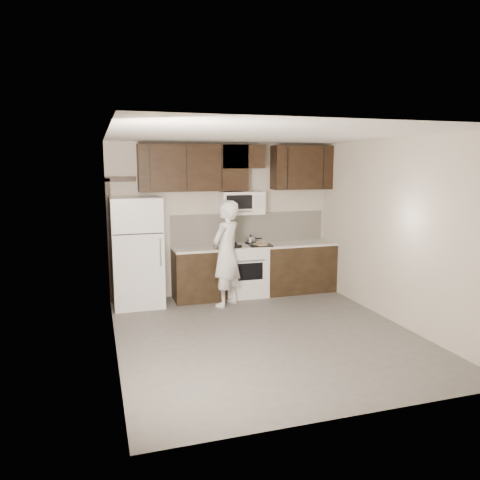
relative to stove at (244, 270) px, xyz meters
name	(u,v)px	position (x,y,z in m)	size (l,w,h in m)	color
floor	(266,334)	(-0.30, -1.94, -0.46)	(4.50, 4.50, 0.00)	#555250
back_wall	(222,219)	(-0.30, 0.31, 0.89)	(4.00, 4.00, 0.00)	#C0B4A3
ceiling	(267,135)	(-0.30, -1.94, 2.24)	(4.50, 4.50, 0.00)	white
counter_run	(260,269)	(0.30, 0.00, 0.00)	(2.95, 0.64, 0.91)	black
stove	(244,270)	(0.00, 0.00, 0.00)	(0.76, 0.66, 0.94)	white
backsplash	(249,227)	(0.20, 0.30, 0.72)	(2.90, 0.02, 0.54)	silver
upper_cabinets	(236,167)	(-0.09, 0.14, 1.82)	(3.48, 0.35, 0.78)	black
microwave	(242,203)	(0.00, 0.12, 1.19)	(0.76, 0.42, 0.40)	white
refrigerator	(137,252)	(-1.85, -0.05, 0.44)	(0.80, 0.76, 1.80)	white
door_trim	(112,229)	(-2.22, 0.27, 0.79)	(0.50, 0.08, 2.12)	black
saucepan	(251,240)	(0.18, 0.15, 0.52)	(0.30, 0.17, 0.16)	silver
baking_tray	(261,245)	(0.26, -0.15, 0.46)	(0.39, 0.29, 0.02)	black
pizza	(261,244)	(0.26, -0.15, 0.48)	(0.26, 0.26, 0.02)	#C8B686
person	(226,254)	(-0.46, -0.49, 0.41)	(0.64, 0.42, 1.75)	silver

